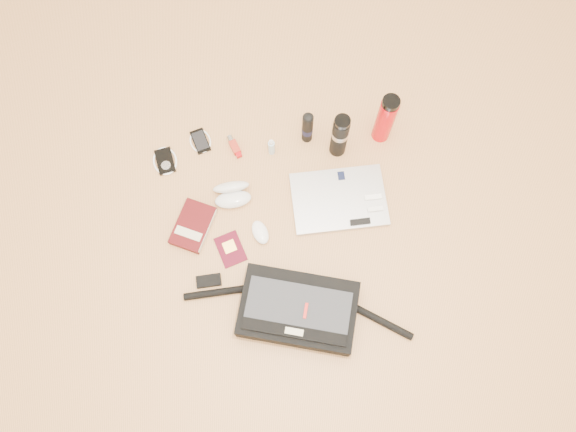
{
  "coord_description": "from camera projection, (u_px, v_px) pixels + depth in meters",
  "views": [
    {
      "loc": [
        -0.0,
        -0.54,
        2.02
      ],
      "look_at": [
        0.04,
        0.11,
        0.06
      ],
      "focal_mm": 35.0,
      "sensor_mm": 36.0,
      "label": 1
    }
  ],
  "objects": [
    {
      "name": "inhaler",
      "position": [
        234.0,
        146.0,
        2.21
      ],
      "size": [
        0.06,
        0.1,
        0.03
      ],
      "rotation": [
        0.0,
        0.0,
        0.39
      ],
      "color": "#A9291B",
      "rests_on": "ground"
    },
    {
      "name": "messenger_bag",
      "position": [
        297.0,
        310.0,
        1.97
      ],
      "size": [
        0.81,
        0.34,
        0.11
      ],
      "rotation": [
        0.0,
        0.0,
        -0.24
      ],
      "color": "black",
      "rests_on": "ground"
    },
    {
      "name": "ground",
      "position": [
        278.0,
        249.0,
        2.09
      ],
      "size": [
        4.0,
        4.0,
        0.0
      ],
      "primitive_type": "plane",
      "color": "tan",
      "rests_on": "ground"
    },
    {
      "name": "thermos_red",
      "position": [
        385.0,
        119.0,
        2.11
      ],
      "size": [
        0.08,
        0.08,
        0.27
      ],
      "rotation": [
        0.0,
        0.0,
        -0.22
      ],
      "color": "red",
      "rests_on": "ground"
    },
    {
      "name": "book",
      "position": [
        193.0,
        226.0,
        2.1
      ],
      "size": [
        0.18,
        0.22,
        0.03
      ],
      "rotation": [
        0.0,
        0.0,
        -0.41
      ],
      "color": "#44090C",
      "rests_on": "ground"
    },
    {
      "name": "spray_bottle",
      "position": [
        272.0,
        147.0,
        2.17
      ],
      "size": [
        0.03,
        0.03,
        0.1
      ],
      "rotation": [
        0.0,
        0.0,
        -0.33
      ],
      "color": "#ABD3EE",
      "rests_on": "ground"
    },
    {
      "name": "ipod",
      "position": [
        165.0,
        161.0,
        2.2
      ],
      "size": [
        0.11,
        0.12,
        0.01
      ],
      "rotation": [
        0.0,
        0.0,
        0.22
      ],
      "color": "black",
      "rests_on": "ground"
    },
    {
      "name": "aerosol_can",
      "position": [
        308.0,
        127.0,
        2.15
      ],
      "size": [
        0.05,
        0.05,
        0.18
      ],
      "rotation": [
        0.0,
        0.0,
        -0.28
      ],
      "color": "black",
      "rests_on": "ground"
    },
    {
      "name": "sunglasses_case",
      "position": [
        232.0,
        193.0,
        2.13
      ],
      "size": [
        0.15,
        0.13,
        0.08
      ],
      "rotation": [
        0.0,
        0.0,
        0.1
      ],
      "color": "silver",
      "rests_on": "ground"
    },
    {
      "name": "passport",
      "position": [
        230.0,
        249.0,
        2.09
      ],
      "size": [
        0.13,
        0.15,
        0.01
      ],
      "rotation": [
        0.0,
        0.0,
        0.34
      ],
      "color": "#480515",
      "rests_on": "ground"
    },
    {
      "name": "phone",
      "position": [
        200.0,
        141.0,
        2.22
      ],
      "size": [
        0.1,
        0.12,
        0.01
      ],
      "rotation": [
        0.0,
        0.0,
        0.32
      ],
      "color": "black",
      "rests_on": "ground"
    },
    {
      "name": "mouse",
      "position": [
        260.0,
        232.0,
        2.09
      ],
      "size": [
        0.09,
        0.11,
        0.03
      ],
      "rotation": [
        0.0,
        0.0,
        0.33
      ],
      "color": "white",
      "rests_on": "ground"
    },
    {
      "name": "laptop",
      "position": [
        339.0,
        200.0,
        2.14
      ],
      "size": [
        0.37,
        0.26,
        0.03
      ],
      "rotation": [
        0.0,
        0.0,
        0.05
      ],
      "color": "#ACACAF",
      "rests_on": "ground"
    },
    {
      "name": "thermos_black",
      "position": [
        340.0,
        136.0,
        2.1
      ],
      "size": [
        0.08,
        0.08,
        0.24
      ],
      "rotation": [
        0.0,
        0.0,
        -0.43
      ],
      "color": "black",
      "rests_on": "ground"
    }
  ]
}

